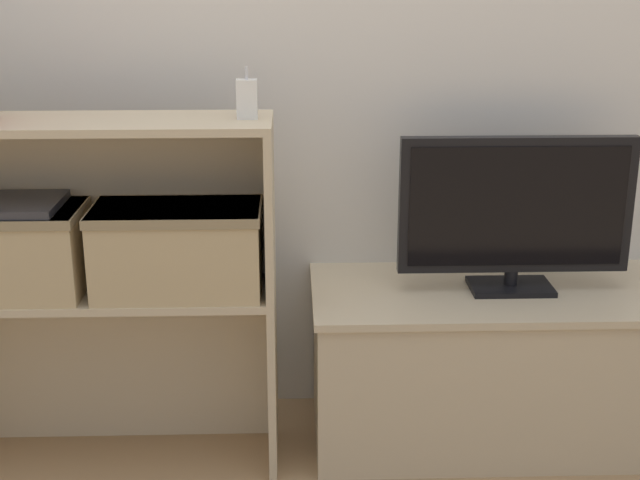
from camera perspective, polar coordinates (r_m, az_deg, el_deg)
ground_plane at (r=2.40m, az=0.10°, el=-15.13°), size 16.00×16.00×0.00m
tv_stand at (r=2.55m, az=11.75°, el=-7.73°), size 1.07×0.46×0.44m
tv at (r=2.40m, az=12.42°, el=1.90°), size 0.62×0.14×0.42m
bookshelf_lower_tier at (r=2.48m, az=-13.69°, el=-6.63°), size 0.93×0.26×0.49m
bookshelf_upper_tier at (r=2.33m, az=-14.53°, el=3.78°), size 0.93×0.26×0.44m
baby_monitor at (r=2.18m, az=-4.69°, el=8.99°), size 0.05×0.03×0.12m
storage_basket_right at (r=2.26m, az=-9.10°, el=-0.36°), size 0.42×0.23×0.22m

